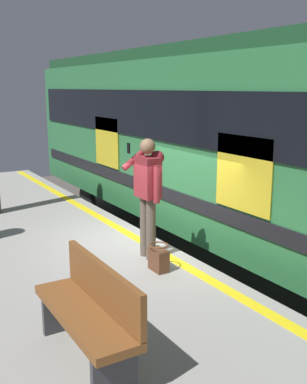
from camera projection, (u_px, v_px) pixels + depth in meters
The scene contains 9 objects.
ground_plane at pixel (160, 302), 7.85m from camera, with size 23.97×23.97×0.00m, color #4C4742.
platform at pixel (46, 298), 6.74m from camera, with size 15.29×3.93×1.11m, color gray.
safety_line at pixel (145, 243), 7.45m from camera, with size 14.98×0.16×0.01m, color yellow.
track_rail_near at pixel (219, 282), 8.46m from camera, with size 19.87×0.08×0.16m, color slate.
track_rail_far at pixel (276, 267), 9.18m from camera, with size 19.87×0.08×0.16m, color slate.
train_carriage at pixel (219, 136), 9.11m from camera, with size 12.98×2.75×4.15m.
passenger at pixel (148, 188), 6.62m from camera, with size 0.57×0.55×1.75m.
handbag at pixel (159, 259), 6.30m from camera, with size 0.30×0.28×0.37m.
bench at pixel (90, 309), 4.19m from camera, with size 1.52×0.44×0.90m.
Camera 1 is at (-6.15, 3.81, 3.57)m, focal length 43.26 mm.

